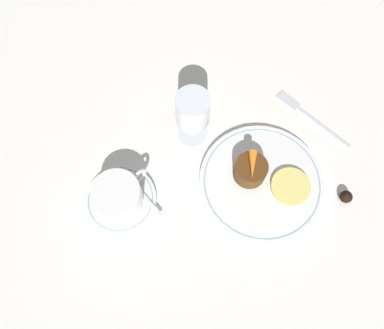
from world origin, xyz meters
name	(u,v)px	position (x,y,z in m)	size (l,w,h in m)	color
ground_plane	(250,165)	(0.00, 0.00, 0.00)	(3.00, 3.00, 0.00)	white
dinner_plate	(261,182)	(-0.01, -0.04, 0.01)	(0.24, 0.24, 0.01)	white
saucer	(121,200)	(-0.23, 0.13, 0.01)	(0.14, 0.14, 0.01)	white
coffee_cup	(118,196)	(-0.23, 0.13, 0.04)	(0.12, 0.09, 0.05)	white
spoon	(136,185)	(-0.19, 0.13, 0.01)	(0.02, 0.13, 0.00)	silver
wine_glass	(193,112)	(-0.03, 0.13, 0.09)	(0.06, 0.06, 0.13)	silver
fork	(305,113)	(0.17, -0.01, 0.00)	(0.02, 0.18, 0.01)	silver
dessert_cake	(250,170)	(-0.02, -0.01, 0.03)	(0.06, 0.06, 0.04)	#563314
carrot_garnish	(253,165)	(-0.02, -0.01, 0.06)	(0.05, 0.05, 0.02)	orange
pineapple_slice	(291,187)	(0.01, -0.09, 0.02)	(0.08, 0.08, 0.01)	#EFE075
chocolate_truffle	(346,197)	(0.07, -0.18, 0.01)	(0.02, 0.02, 0.02)	black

